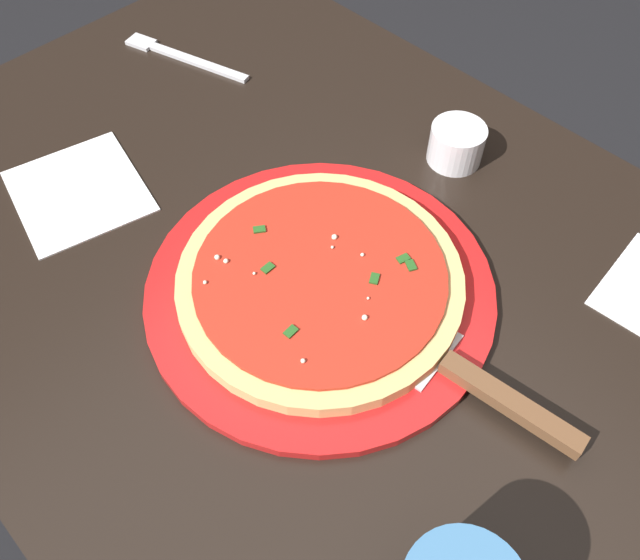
{
  "coord_description": "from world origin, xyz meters",
  "views": [
    {
      "loc": [
        0.3,
        -0.28,
        1.25
      ],
      "look_at": [
        0.05,
        -0.02,
        0.76
      ],
      "focal_mm": 35.99,
      "sensor_mm": 36.0,
      "label": 1
    }
  ],
  "objects_px": {
    "pizza_server": "(468,377)",
    "fork": "(179,56)",
    "serving_plate": "(320,289)",
    "cup_small_sauce": "(456,144)",
    "napkin_folded_right": "(78,191)",
    "pizza": "(320,280)"
  },
  "relations": [
    {
      "from": "pizza",
      "to": "pizza_server",
      "type": "xyz_separation_m",
      "value": [
        0.16,
        0.02,
        -0.0
      ]
    },
    {
      "from": "cup_small_sauce",
      "to": "napkin_folded_right",
      "type": "relative_size",
      "value": 0.42
    },
    {
      "from": "napkin_folded_right",
      "to": "fork",
      "type": "xyz_separation_m",
      "value": [
        -0.12,
        0.23,
        0.0
      ]
    },
    {
      "from": "serving_plate",
      "to": "pizza_server",
      "type": "xyz_separation_m",
      "value": [
        0.16,
        0.02,
        0.01
      ]
    },
    {
      "from": "cup_small_sauce",
      "to": "napkin_folded_right",
      "type": "distance_m",
      "value": 0.42
    },
    {
      "from": "serving_plate",
      "to": "pizza",
      "type": "xyz_separation_m",
      "value": [
        -0.0,
        -0.0,
        0.02
      ]
    },
    {
      "from": "pizza_server",
      "to": "cup_small_sauce",
      "type": "relative_size",
      "value": 3.64
    },
    {
      "from": "pizza",
      "to": "napkin_folded_right",
      "type": "height_order",
      "value": "pizza"
    },
    {
      "from": "serving_plate",
      "to": "cup_small_sauce",
      "type": "relative_size",
      "value": 5.47
    },
    {
      "from": "serving_plate",
      "to": "napkin_folded_right",
      "type": "xyz_separation_m",
      "value": [
        -0.28,
        -0.09,
        -0.0
      ]
    },
    {
      "from": "serving_plate",
      "to": "napkin_folded_right",
      "type": "bearing_deg",
      "value": -161.7
    },
    {
      "from": "serving_plate",
      "to": "napkin_folded_right",
      "type": "height_order",
      "value": "serving_plate"
    },
    {
      "from": "pizza",
      "to": "serving_plate",
      "type": "bearing_deg",
      "value": 51.37
    },
    {
      "from": "serving_plate",
      "to": "pizza",
      "type": "relative_size",
      "value": 1.24
    },
    {
      "from": "serving_plate",
      "to": "cup_small_sauce",
      "type": "bearing_deg",
      "value": 95.96
    },
    {
      "from": "serving_plate",
      "to": "cup_small_sauce",
      "type": "xyz_separation_m",
      "value": [
        -0.02,
        0.24,
        0.02
      ]
    },
    {
      "from": "pizza_server",
      "to": "fork",
      "type": "distance_m",
      "value": 0.57
    },
    {
      "from": "pizza_server",
      "to": "napkin_folded_right",
      "type": "relative_size",
      "value": 1.55
    },
    {
      "from": "pizza",
      "to": "napkin_folded_right",
      "type": "xyz_separation_m",
      "value": [
        -0.28,
        -0.09,
        -0.02
      ]
    },
    {
      "from": "pizza",
      "to": "fork",
      "type": "bearing_deg",
      "value": 161.29
    },
    {
      "from": "serving_plate",
      "to": "pizza_server",
      "type": "relative_size",
      "value": 1.5
    },
    {
      "from": "pizza",
      "to": "pizza_server",
      "type": "distance_m",
      "value": 0.16
    }
  ]
}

